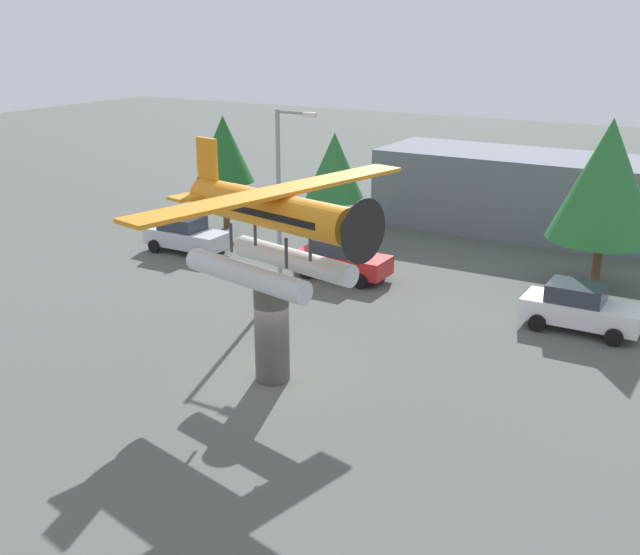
{
  "coord_description": "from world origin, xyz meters",
  "views": [
    {
      "loc": [
        12.53,
        -18.49,
        10.91
      ],
      "look_at": [
        0.0,
        3.0,
        2.55
      ],
      "focal_mm": 43.16,
      "sensor_mm": 36.0,
      "label": 1
    }
  ],
  "objects_px": {
    "car_mid_red": "(342,259)",
    "streetlight_primary": "(283,188)",
    "floatplane_monument": "(273,226)",
    "tree_west": "(224,149)",
    "display_pedestal": "(272,330)",
    "tree_center_back": "(607,180)",
    "tree_east": "(335,167)",
    "car_far_white": "(580,308)",
    "car_near_silver": "(186,235)",
    "storefront_building": "(524,193)"
  },
  "relations": [
    {
      "from": "storefront_building",
      "to": "tree_west",
      "type": "relative_size",
      "value": 2.52
    },
    {
      "from": "car_near_silver",
      "to": "storefront_building",
      "type": "xyz_separation_m",
      "value": [
        13.13,
        12.29,
        1.21
      ]
    },
    {
      "from": "car_near_silver",
      "to": "tree_west",
      "type": "distance_m",
      "value": 5.97
    },
    {
      "from": "car_mid_red",
      "to": "tree_center_back",
      "type": "bearing_deg",
      "value": 20.58
    },
    {
      "from": "tree_center_back",
      "to": "tree_east",
      "type": "bearing_deg",
      "value": 174.64
    },
    {
      "from": "car_near_silver",
      "to": "storefront_building",
      "type": "relative_size",
      "value": 0.27
    },
    {
      "from": "car_mid_red",
      "to": "tree_center_back",
      "type": "distance_m",
      "value": 11.49
    },
    {
      "from": "streetlight_primary",
      "to": "tree_west",
      "type": "xyz_separation_m",
      "value": [
        -8.36,
        7.11,
        -0.08
      ]
    },
    {
      "from": "display_pedestal",
      "to": "car_near_silver",
      "type": "height_order",
      "value": "display_pedestal"
    },
    {
      "from": "display_pedestal",
      "to": "streetlight_primary",
      "type": "distance_m",
      "value": 8.93
    },
    {
      "from": "display_pedestal",
      "to": "tree_east",
      "type": "relative_size",
      "value": 0.61
    },
    {
      "from": "streetlight_primary",
      "to": "storefront_building",
      "type": "relative_size",
      "value": 0.49
    },
    {
      "from": "tree_west",
      "to": "tree_center_back",
      "type": "height_order",
      "value": "tree_center_back"
    },
    {
      "from": "tree_center_back",
      "to": "storefront_building",
      "type": "bearing_deg",
      "value": 124.24
    },
    {
      "from": "floatplane_monument",
      "to": "tree_center_back",
      "type": "bearing_deg",
      "value": 75.84
    },
    {
      "from": "storefront_building",
      "to": "display_pedestal",
      "type": "bearing_deg",
      "value": -94.09
    },
    {
      "from": "display_pedestal",
      "to": "tree_west",
      "type": "distance_m",
      "value": 19.39
    },
    {
      "from": "floatplane_monument",
      "to": "display_pedestal",
      "type": "bearing_deg",
      "value": 180.0
    },
    {
      "from": "car_mid_red",
      "to": "streetlight_primary",
      "type": "relative_size",
      "value": 0.56
    },
    {
      "from": "car_near_silver",
      "to": "display_pedestal",
      "type": "bearing_deg",
      "value": -40.03
    },
    {
      "from": "floatplane_monument",
      "to": "streetlight_primary",
      "type": "distance_m",
      "value": 8.63
    },
    {
      "from": "car_far_white",
      "to": "floatplane_monument",
      "type": "bearing_deg",
      "value": -128.84
    },
    {
      "from": "floatplane_monument",
      "to": "tree_east",
      "type": "height_order",
      "value": "floatplane_monument"
    },
    {
      "from": "floatplane_monument",
      "to": "streetlight_primary",
      "type": "relative_size",
      "value": 1.37
    },
    {
      "from": "floatplane_monument",
      "to": "tree_west",
      "type": "distance_m",
      "value": 19.34
    },
    {
      "from": "display_pedestal",
      "to": "floatplane_monument",
      "type": "relative_size",
      "value": 0.33
    },
    {
      "from": "floatplane_monument",
      "to": "streetlight_primary",
      "type": "height_order",
      "value": "streetlight_primary"
    },
    {
      "from": "tree_west",
      "to": "storefront_building",
      "type": "bearing_deg",
      "value": 27.91
    },
    {
      "from": "streetlight_primary",
      "to": "tree_center_back",
      "type": "relative_size",
      "value": 1.04
    },
    {
      "from": "display_pedestal",
      "to": "tree_east",
      "type": "bearing_deg",
      "value": 112.33
    },
    {
      "from": "car_near_silver",
      "to": "tree_west",
      "type": "relative_size",
      "value": 0.69
    },
    {
      "from": "floatplane_monument",
      "to": "tree_west",
      "type": "height_order",
      "value": "floatplane_monument"
    },
    {
      "from": "tree_west",
      "to": "car_near_silver",
      "type": "bearing_deg",
      "value": -77.1
    },
    {
      "from": "tree_east",
      "to": "floatplane_monument",
      "type": "bearing_deg",
      "value": -67.3
    },
    {
      "from": "display_pedestal",
      "to": "tree_west",
      "type": "bearing_deg",
      "value": 131.17
    },
    {
      "from": "floatplane_monument",
      "to": "tree_center_back",
      "type": "height_order",
      "value": "floatplane_monument"
    },
    {
      "from": "car_near_silver",
      "to": "car_far_white",
      "type": "xyz_separation_m",
      "value": [
        19.06,
        -0.58,
        0.0
      ]
    },
    {
      "from": "streetlight_primary",
      "to": "display_pedestal",
      "type": "bearing_deg",
      "value": -59.72
    },
    {
      "from": "streetlight_primary",
      "to": "storefront_building",
      "type": "height_order",
      "value": "streetlight_primary"
    },
    {
      "from": "car_far_white",
      "to": "tree_west",
      "type": "bearing_deg",
      "value": 165.16
    },
    {
      "from": "floatplane_monument",
      "to": "tree_east",
      "type": "relative_size",
      "value": 1.86
    },
    {
      "from": "car_far_white",
      "to": "storefront_building",
      "type": "xyz_separation_m",
      "value": [
        -5.93,
        12.87,
        1.21
      ]
    },
    {
      "from": "car_mid_red",
      "to": "streetlight_primary",
      "type": "height_order",
      "value": "streetlight_primary"
    },
    {
      "from": "floatplane_monument",
      "to": "car_near_silver",
      "type": "distance_m",
      "value": 15.78
    },
    {
      "from": "display_pedestal",
      "to": "streetlight_primary",
      "type": "xyz_separation_m",
      "value": [
        -4.29,
        7.35,
        2.71
      ]
    },
    {
      "from": "display_pedestal",
      "to": "tree_center_back",
      "type": "distance_m",
      "value": 15.88
    },
    {
      "from": "car_far_white",
      "to": "display_pedestal",
      "type": "bearing_deg",
      "value": -129.41
    },
    {
      "from": "tree_west",
      "to": "car_mid_red",
      "type": "bearing_deg",
      "value": -24.53
    },
    {
      "from": "car_far_white",
      "to": "car_near_silver",
      "type": "bearing_deg",
      "value": 178.24
    },
    {
      "from": "storefront_building",
      "to": "tree_east",
      "type": "bearing_deg",
      "value": -138.49
    }
  ]
}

